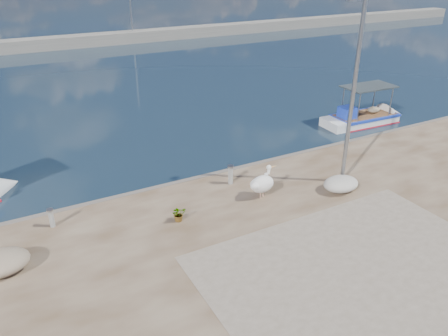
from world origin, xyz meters
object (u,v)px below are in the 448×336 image
(pelican, at_px, (263,183))
(lamp_post, at_px, (351,102))
(bollard_near, at_px, (231,174))
(boat_right, at_px, (363,120))

(pelican, bearing_deg, lamp_post, -21.03)
(bollard_near, bearing_deg, lamp_post, -25.54)
(lamp_post, height_order, bollard_near, lamp_post)
(lamp_post, relative_size, bollard_near, 8.87)
(pelican, distance_m, lamp_post, 4.50)
(lamp_post, bearing_deg, pelican, 173.32)
(bollard_near, bearing_deg, boat_right, 18.71)
(boat_right, relative_size, lamp_post, 0.77)
(boat_right, xyz_separation_m, lamp_post, (-6.84, -5.64, 3.60))
(boat_right, distance_m, pelican, 11.67)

